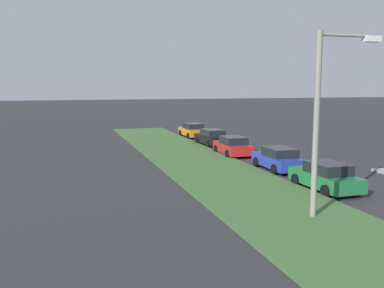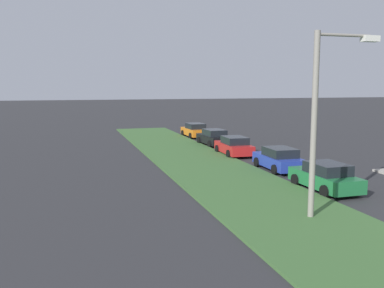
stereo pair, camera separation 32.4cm
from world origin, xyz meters
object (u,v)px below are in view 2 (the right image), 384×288
Objects in this scene: parked_car_orange at (195,130)px; streetlight at (322,111)px; parked_car_blue at (279,159)px; parked_car_black at (214,138)px; parked_car_red at (234,146)px; parked_car_green at (325,177)px.

parked_car_orange is 28.34m from streetlight.
parked_car_black is at bearing 2.71° from parked_car_blue.
parked_car_black is at bearing -1.39° from parked_car_red.
streetlight is at bearing 171.99° from parked_car_red.
parked_car_red is 16.54m from streetlight.
parked_car_blue is 10.75m from streetlight.
parked_car_black is (11.91, 0.28, 0.00)m from parked_car_blue.
parked_car_red is 1.00× the size of parked_car_orange.
parked_car_black is (17.45, 0.05, 0.00)m from parked_car_green.
parked_car_red is at bearing 6.37° from parked_car_blue.
parked_car_orange is at bearing -0.60° from parked_car_red.
parked_car_black is 1.01× the size of parked_car_orange.
streetlight is (-27.93, 3.06, 3.67)m from parked_car_orange.
parked_car_blue is 1.00× the size of parked_car_orange.
parked_car_green is 1.00× the size of parked_car_orange.
streetlight reaches higher than parked_car_orange.
parked_car_red is 12.03m from parked_car_orange.
streetlight is at bearing 162.90° from parked_car_blue.
streetlight is (-21.49, 2.91, 3.67)m from parked_car_black.
parked_car_blue is 0.99× the size of parked_car_black.
parked_car_red is at bearing 0.36° from parked_car_green.
parked_car_black is 22.00m from streetlight.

